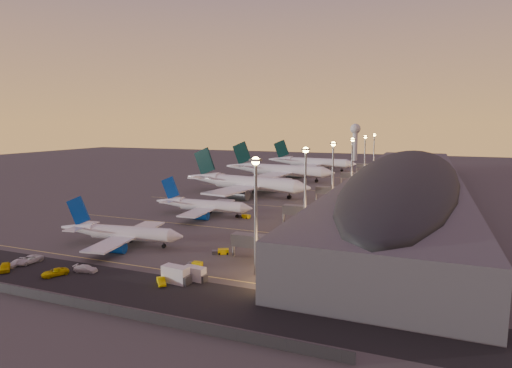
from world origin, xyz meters
The scene contains 23 objects.
ground centered at (0.00, 0.00, 0.00)m, with size 700.00×700.00×0.00m, color #42403D.
airliner_narrow_south centered at (-6.66, -32.36, 3.38)m, with size 36.61×33.00×13.08m.
airliner_narrow_north centered at (-4.46, 9.76, 3.52)m, with size 38.09×33.99×13.62m.
airliner_wide_near centered at (-8.19, 56.36, 5.49)m, with size 66.55×61.30×21.33m.
airliner_wide_mid centered at (-10.96, 111.58, 5.69)m, with size 69.06×63.22×22.09m.
airliner_wide_far centered at (-6.60, 170.44, 5.42)m, with size 65.76×60.27×21.03m.
terminal_building centered at (61.84, 72.47, 8.78)m, with size 56.35×255.00×17.46m.
light_masts centered at (36.00, 65.00, 17.55)m, with size 2.20×217.20×25.90m.
radar_tower centered at (10.00, 260.00, 21.87)m, with size 9.00×9.00×32.50m.
service_lane centered at (0.00, -56.00, 0.01)m, with size 260.00×16.00×0.01m.
lane_markings centered at (0.00, 40.00, 0.01)m, with size 90.00×180.36×0.00m.
fence centered at (0.00, -68.00, 1.00)m, with size 124.00×0.12×2.00m.
baggage_tug_a centered at (20.95, -40.02, 0.48)m, with size 3.56×1.68×1.04m.
baggage_tug_b centered at (22.32, -29.46, 0.58)m, with size 4.51×3.38×1.26m.
baggage_tug_c centered at (11.44, 10.97, 0.58)m, with size 4.53×2.95×1.26m.
catering_truck_a centered at (25.57, -48.03, 1.38)m, with size 5.41×2.56×2.94m.
catering_truck_b centered at (22.60, -50.64, 1.64)m, with size 6.46×3.06×3.51m.
service_van_a centered at (-17.95, -55.46, 0.68)m, with size 1.90×4.68×1.36m, color silver.
service_van_b centered at (-17.16, -58.88, 0.89)m, with size 2.10×5.22×1.78m, color #DFC601.
service_van_c centered at (-16.72, -52.94, 0.86)m, with size 2.85×6.18×1.72m, color silver.
service_van_d centered at (-4.25, -57.01, 0.77)m, with size 2.56×5.56×1.55m, color #DFC601.
service_van_e centered at (0.24, -52.68, 0.78)m, with size 2.19×5.40×1.57m, color silver.
service_van_f centered at (20.14, -52.66, 0.69)m, with size 1.47×4.22×1.39m, color #DFC601.
Camera 1 is at (69.56, -123.53, 32.92)m, focal length 30.00 mm.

